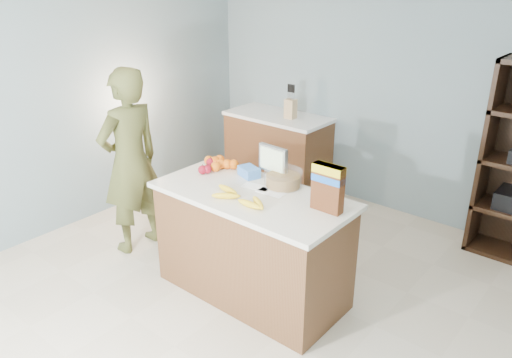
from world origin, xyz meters
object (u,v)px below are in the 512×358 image
Objects in this scene: person at (130,162)px; tv at (273,161)px; counter_peninsula at (252,248)px; cereal_box at (328,185)px.

person is 6.11× the size of tv.
counter_peninsula is 0.72m from tv.
person reaches higher than cereal_box.
tv reaches higher than counter_peninsula.
cereal_box reaches higher than counter_peninsula.
counter_peninsula is 4.55× the size of cereal_box.
person reaches higher than tv.
person reaches higher than counter_peninsula.
person is at bearing -161.35° from tv.
tv is 0.68m from cereal_box.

